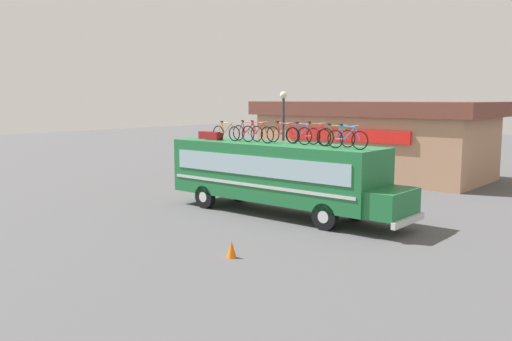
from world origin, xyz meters
name	(u,v)px	position (x,y,z in m)	size (l,w,h in m)	color
ground_plane	(274,213)	(0.00, 0.00, 0.00)	(120.00, 120.00, 0.00)	#4C4C4F
bus	(278,173)	(0.23, 0.00, 1.76)	(11.02, 2.59, 2.99)	#1E6B38
luggage_bag_1	(207,135)	(-4.00, -0.02, 3.17)	(0.54, 0.53, 0.34)	maroon
luggage_bag_2	(214,136)	(-3.21, -0.32, 3.17)	(0.72, 0.42, 0.36)	maroon
rooftop_bicycle_1	(226,132)	(-2.51, -0.26, 3.36)	(1.62, 0.44, 0.86)	black
rooftop_bicycle_2	(247,132)	(-1.59, 0.13, 3.37)	(1.74, 0.44, 0.91)	black
rooftop_bicycle_3	(257,133)	(-0.66, -0.30, 3.38)	(1.77, 0.44, 0.94)	black
rooftop_bicycle_4	(283,134)	(0.24, 0.29, 3.38)	(1.76, 0.44, 0.91)	black
rooftop_bicycle_5	(302,135)	(1.15, 0.42, 3.37)	(1.74, 0.44, 0.90)	black
rooftop_bicycle_6	(315,136)	(2.03, 0.03, 3.39)	(1.74, 0.44, 0.96)	black
rooftop_bicycle_7	(335,137)	(2.88, 0.19, 3.37)	(1.75, 0.44, 0.90)	black
rooftop_bicycle_8	(347,139)	(3.76, -0.41, 3.38)	(1.73, 0.44, 0.92)	black
roadside_building	(373,138)	(-2.40, 13.05, 2.39)	(14.64, 7.09, 4.66)	tan
traffic_cone	(232,249)	(3.08, -5.95, 0.27)	(0.31, 0.31, 0.53)	orange
street_lamp	(283,127)	(-3.24, 4.87, 3.36)	(0.37, 0.37, 5.21)	#38383D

